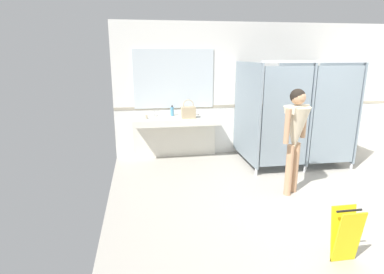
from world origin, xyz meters
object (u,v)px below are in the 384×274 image
person_standing (295,129)px  handbag (188,112)px  paper_cup (146,117)px  wet_floor_sign (346,234)px  soap_dispenser (172,111)px

person_standing → handbag: 2.25m
person_standing → paper_cup: 2.88m
person_standing → handbag: size_ratio=4.39×
person_standing → wet_floor_sign: 1.83m
person_standing → handbag: bearing=127.0°
paper_cup → handbag: bearing=-4.1°
paper_cup → soap_dispenser: bearing=23.1°
wet_floor_sign → person_standing: bearing=82.4°
handbag → wet_floor_sign: size_ratio=0.62×
soap_dispenser → paper_cup: 0.60m
handbag → paper_cup: size_ratio=4.00×
soap_dispenser → wet_floor_sign: size_ratio=0.36×
wet_floor_sign → paper_cup: bearing=119.3°
person_standing → handbag: (-1.36, 1.80, -0.02)m
paper_cup → wet_floor_sign: paper_cup is taller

